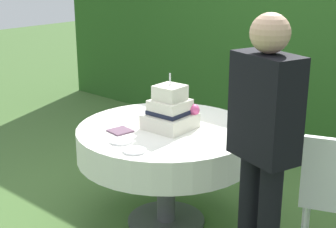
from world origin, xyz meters
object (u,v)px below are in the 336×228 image
(serving_plate_near, at_px, (135,151))
(standing_person, at_px, (263,144))
(wedding_cake, at_px, (171,112))
(napkin_stack, at_px, (120,131))
(cake_table, at_px, (166,143))
(serving_plate_far, at_px, (121,141))
(garden_chair, at_px, (336,190))

(serving_plate_near, distance_m, standing_person, 0.82)
(wedding_cake, xyz_separation_m, napkin_stack, (-0.21, -0.28, -0.11))
(serving_plate_near, xyz_separation_m, napkin_stack, (-0.33, 0.19, -0.00))
(cake_table, height_order, napkin_stack, napkin_stack)
(serving_plate_far, relative_size, napkin_stack, 1.06)
(cake_table, relative_size, serving_plate_far, 8.45)
(napkin_stack, bearing_deg, garden_chair, 20.85)
(napkin_stack, xyz_separation_m, garden_chair, (1.31, 0.50, -0.19))
(wedding_cake, relative_size, garden_chair, 0.43)
(wedding_cake, relative_size, serving_plate_far, 2.64)
(cake_table, xyz_separation_m, serving_plate_near, (0.15, -0.46, 0.12))
(napkin_stack, relative_size, standing_person, 0.09)
(wedding_cake, bearing_deg, standing_person, -18.45)
(serving_plate_far, distance_m, garden_chair, 1.34)
(serving_plate_near, distance_m, garden_chair, 1.22)
(wedding_cake, bearing_deg, cake_table, -160.42)
(wedding_cake, distance_m, standing_person, 0.95)
(napkin_stack, bearing_deg, serving_plate_far, -41.30)
(wedding_cake, relative_size, standing_person, 0.24)
(garden_chair, distance_m, standing_person, 0.68)
(cake_table, bearing_deg, wedding_cake, 19.58)
(serving_plate_near, distance_m, napkin_stack, 0.38)
(cake_table, relative_size, napkin_stack, 8.96)
(serving_plate_near, height_order, standing_person, standing_person)
(serving_plate_far, bearing_deg, garden_chair, 28.48)
(garden_chair, bearing_deg, napkin_stack, -159.15)
(napkin_stack, bearing_deg, cake_table, 56.60)
(wedding_cake, bearing_deg, serving_plate_far, -98.05)
(standing_person, bearing_deg, wedding_cake, 161.55)
(napkin_stack, relative_size, garden_chair, 0.16)
(wedding_cake, xyz_separation_m, serving_plate_far, (-0.06, -0.41, -0.11))
(wedding_cake, xyz_separation_m, standing_person, (0.90, -0.30, 0.08))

